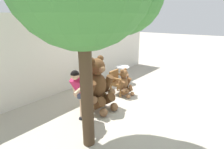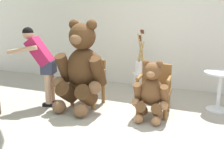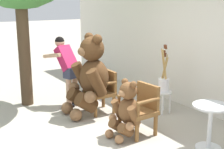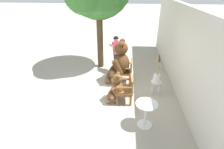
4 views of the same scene
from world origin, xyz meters
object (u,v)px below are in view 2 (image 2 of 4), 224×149
at_px(white_stool, 140,78).
at_px(round_side_table, 219,87).
at_px(brush_bucket, 141,65).
at_px(person_visitor, 41,59).
at_px(teddy_bear_small, 151,91).
at_px(wooden_chair_right, 155,88).
at_px(teddy_bear_large, 82,66).
at_px(wooden_chair_left, 89,81).

distance_m(white_stool, round_side_table, 1.68).
distance_m(brush_bucket, round_side_table, 1.69).
distance_m(person_visitor, white_stool, 2.15).
bearing_deg(teddy_bear_small, round_side_table, 38.53).
xyz_separation_m(wooden_chair_right, teddy_bear_small, (0.01, -0.29, 0.02)).
bearing_deg(teddy_bear_large, round_side_table, 18.89).
relative_size(person_visitor, round_side_table, 2.07).
distance_m(wooden_chair_left, person_visitor, 0.99).
height_order(wooden_chair_left, teddy_bear_large, teddy_bear_large).
bearing_deg(round_side_table, wooden_chair_left, -167.15).
xyz_separation_m(person_visitor, brush_bucket, (1.53, 1.42, -0.24)).
height_order(wooden_chair_left, teddy_bear_small, teddy_bear_small).
bearing_deg(wooden_chair_left, teddy_bear_small, -12.77).
bearing_deg(round_side_table, teddy_bear_small, -141.47).
distance_m(teddy_bear_small, brush_bucket, 1.43).
bearing_deg(teddy_bear_large, brush_bucket, 59.76).
xyz_separation_m(teddy_bear_large, round_side_table, (2.35, 0.80, -0.35)).
xyz_separation_m(wooden_chair_left, teddy_bear_large, (-0.01, -0.27, 0.34)).
height_order(wooden_chair_right, round_side_table, wooden_chair_right).
bearing_deg(person_visitor, wooden_chair_left, 27.56).
relative_size(person_visitor, brush_bucket, 1.56).
bearing_deg(white_stool, wooden_chair_left, -126.22).
distance_m(wooden_chair_right, white_stool, 1.16).
height_order(teddy_bear_small, person_visitor, person_visitor).
xyz_separation_m(wooden_chair_right, round_side_table, (1.05, 0.53, -0.01)).
bearing_deg(wooden_chair_right, teddy_bear_large, -168.30).
relative_size(white_stool, round_side_table, 0.64).
height_order(teddy_bear_large, white_stool, teddy_bear_large).
height_order(person_visitor, brush_bucket, person_visitor).
bearing_deg(person_visitor, teddy_bear_large, 10.36).
xyz_separation_m(teddy_bear_small, brush_bucket, (-0.56, 1.30, 0.17)).
bearing_deg(white_stool, teddy_bear_small, -66.56).
relative_size(teddy_bear_small, white_stool, 2.16).
bearing_deg(wooden_chair_left, round_side_table, 12.85).
xyz_separation_m(wooden_chair_right, teddy_bear_large, (-1.30, -0.27, 0.34)).
distance_m(wooden_chair_left, teddy_bear_large, 0.43).
bearing_deg(wooden_chair_left, wooden_chair_right, -0.00).
distance_m(wooden_chair_right, teddy_bear_small, 0.30).
bearing_deg(wooden_chair_right, round_side_table, 27.00).
distance_m(white_stool, brush_bucket, 0.30).
relative_size(wooden_chair_left, teddy_bear_large, 0.53).
relative_size(wooden_chair_right, person_visitor, 0.58).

